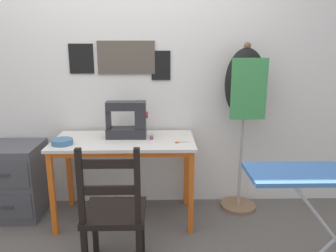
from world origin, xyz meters
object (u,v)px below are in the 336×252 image
(filing_cabinet, at_px, (17,180))
(scissors, at_px, (180,142))
(thread_spool_near_machine, at_px, (151,138))
(fabric_bowl, at_px, (62,142))
(wooden_chair, at_px, (114,213))
(dress_form, at_px, (245,92))
(sewing_machine, at_px, (129,121))

(filing_cabinet, bearing_deg, scissors, -7.69)
(scissors, xyz_separation_m, thread_spool_near_machine, (-0.23, 0.09, 0.01))
(thread_spool_near_machine, bearing_deg, fabric_bowl, -170.58)
(filing_cabinet, bearing_deg, fabric_bowl, -24.19)
(wooden_chair, height_order, dress_form, dress_form)
(thread_spool_near_machine, distance_m, dress_form, 0.89)
(scissors, bearing_deg, filing_cabinet, 172.31)
(sewing_machine, xyz_separation_m, dress_form, (0.99, 0.10, 0.23))
(thread_spool_near_machine, bearing_deg, scissors, -20.76)
(fabric_bowl, distance_m, wooden_chair, 0.79)
(scissors, distance_m, dress_form, 0.73)
(wooden_chair, bearing_deg, dress_form, 39.01)
(fabric_bowl, bearing_deg, sewing_machine, 20.85)
(fabric_bowl, distance_m, thread_spool_near_machine, 0.71)
(fabric_bowl, distance_m, scissors, 0.93)
(sewing_machine, bearing_deg, fabric_bowl, -159.15)
(dress_form, bearing_deg, fabric_bowl, -169.06)
(scissors, bearing_deg, dress_form, 24.70)
(sewing_machine, distance_m, filing_cabinet, 1.14)
(filing_cabinet, distance_m, dress_form, 2.13)
(sewing_machine, xyz_separation_m, scissors, (0.42, -0.17, -0.14))
(sewing_machine, bearing_deg, thread_spool_near_machine, -22.34)
(wooden_chair, relative_size, filing_cabinet, 1.40)
(scissors, height_order, dress_form, dress_form)
(sewing_machine, distance_m, scissors, 0.47)
(scissors, distance_m, thread_spool_near_machine, 0.25)
(wooden_chair, bearing_deg, thread_spool_near_machine, 70.65)
(sewing_machine, distance_m, thread_spool_near_machine, 0.24)
(fabric_bowl, height_order, dress_form, dress_form)
(thread_spool_near_machine, height_order, filing_cabinet, thread_spool_near_machine)
(sewing_machine, bearing_deg, scissors, -21.48)
(sewing_machine, relative_size, scissors, 2.81)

